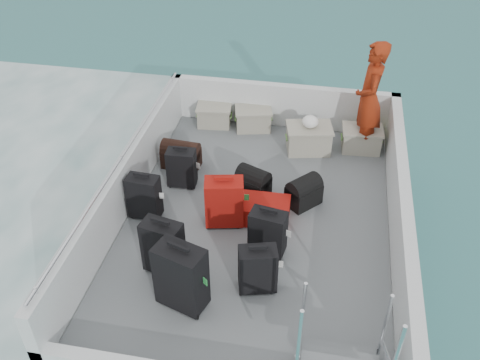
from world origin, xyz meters
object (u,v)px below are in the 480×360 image
object	(u,v)px
crate_0	(214,116)
crate_1	(253,120)
suitcase_3	(181,278)
crate_3	(361,140)
suitcase_8	(263,210)
crate_2	(309,139)
suitcase_5	(224,203)
suitcase_6	(258,270)
suitcase_1	(144,197)
passenger	(369,99)
suitcase_0	(163,248)
suitcase_2	(182,168)
suitcase_7	(268,233)

from	to	relation	value
crate_0	crate_1	bearing A→B (deg)	0.00
suitcase_3	crate_3	bearing A→B (deg)	79.70
suitcase_8	crate_2	xyz separation A→B (m)	(0.43, 1.69, 0.06)
suitcase_5	suitcase_6	size ratio (longest dim) A/B	1.14
suitcase_1	suitcase_8	bearing A→B (deg)	12.09
suitcase_1	suitcase_8	size ratio (longest dim) A/B	0.91
crate_2	passenger	world-z (taller)	passenger
passenger	suitcase_1	bearing A→B (deg)	-56.23
suitcase_0	suitcase_2	world-z (taller)	suitcase_0
crate_1	passenger	size ratio (longest dim) A/B	0.31
suitcase_3	suitcase_7	size ratio (longest dim) A/B	1.33
suitcase_3	crate_2	size ratio (longest dim) A/B	1.24
suitcase_2	suitcase_3	distance (m)	2.11
crate_2	crate_3	world-z (taller)	crate_2
suitcase_3	passenger	size ratio (longest dim) A/B	0.45
crate_1	crate_2	world-z (taller)	crate_2
suitcase_3	crate_1	world-z (taller)	suitcase_3
suitcase_1	crate_1	world-z (taller)	suitcase_1
suitcase_1	suitcase_7	distance (m)	1.67
crate_3	crate_2	bearing A→B (deg)	-167.94
suitcase_6	suitcase_8	distance (m)	1.20
suitcase_1	crate_3	xyz separation A→B (m)	(2.70, 2.09, -0.13)
crate_2	suitcase_1	bearing A→B (deg)	-134.94
crate_0	crate_2	world-z (taller)	crate_2
suitcase_1	suitcase_3	xyz separation A→B (m)	(0.86, -1.30, 0.09)
suitcase_0	crate_2	xyz separation A→B (m)	(1.39, 2.79, -0.15)
suitcase_5	crate_0	world-z (taller)	suitcase_5
suitcase_0	crate_3	xyz separation A→B (m)	(2.18, 2.96, -0.17)
crate_1	suitcase_6	bearing A→B (deg)	-79.69
suitcase_5	crate_3	size ratio (longest dim) A/B	1.17
suitcase_7	passenger	distance (m)	2.74
crate_1	suitcase_3	bearing A→B (deg)	-92.19
suitcase_6	suitcase_2	bearing A→B (deg)	112.99
suitcase_3	suitcase_1	bearing A→B (deg)	141.56
suitcase_5	suitcase_6	distance (m)	1.16
suitcase_0	crate_3	world-z (taller)	suitcase_0
crate_0	crate_2	bearing A→B (deg)	-16.68
crate_2	suitcase_3	bearing A→B (deg)	-108.23
suitcase_6	crate_2	bearing A→B (deg)	68.51
suitcase_0	suitcase_1	distance (m)	1.01
suitcase_5	crate_2	bearing A→B (deg)	52.57
crate_1	crate_3	distance (m)	1.73
suitcase_3	crate_0	xyz separation A→B (m)	(-0.50, 3.69, -0.24)
suitcase_0	crate_3	bearing A→B (deg)	65.47
crate_0	suitcase_0	bearing A→B (deg)	-87.04
suitcase_0	suitcase_8	bearing A→B (deg)	60.70
suitcase_0	suitcase_8	world-z (taller)	suitcase_0
suitcase_3	suitcase_6	size ratio (longest dim) A/B	1.37
suitcase_8	crate_1	bearing A→B (deg)	11.54
crate_3	suitcase_5	bearing A→B (deg)	-129.53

